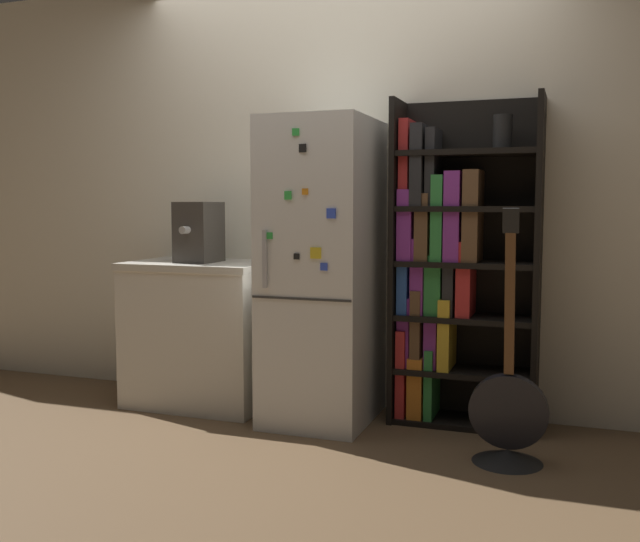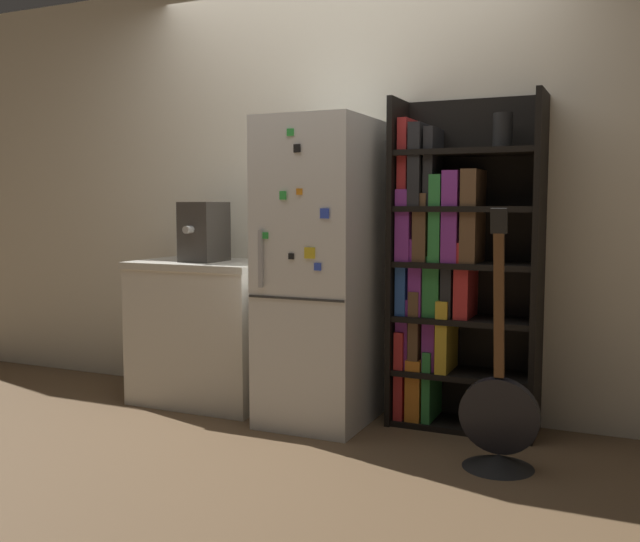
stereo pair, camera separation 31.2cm
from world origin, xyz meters
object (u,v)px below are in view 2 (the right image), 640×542
bookshelf (449,270)px  refrigerator (322,272)px  espresso_machine (204,232)px  guitar (499,432)px

bookshelf → refrigerator: bearing=-163.7°
espresso_machine → guitar: 2.07m
refrigerator → espresso_machine: 0.82m
refrigerator → bookshelf: bookshelf is taller
refrigerator → espresso_machine: bearing=178.1°
refrigerator → guitar: refrigerator is taller
refrigerator → espresso_machine: refrigerator is taller
refrigerator → bookshelf: size_ratio=0.94×
bookshelf → guitar: 0.96m
espresso_machine → guitar: espresso_machine is taller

